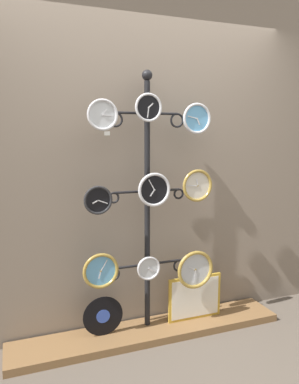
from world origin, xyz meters
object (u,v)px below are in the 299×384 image
object	(u,v)px
clock_bottom_center	(148,268)
clock_bottom_left	(101,271)
clock_middle_center	(154,190)
clock_bottom_right	(195,270)
clock_top_right	(197,119)
clock_top_left	(102,115)
display_stand	(147,246)
picture_frame	(195,297)
clock_top_center	(148,108)
clock_middle_left	(98,200)
vinyl_record	(103,316)
clock_middle_right	(197,186)

from	to	relation	value
clock_bottom_center	clock_bottom_left	bearing A→B (deg)	-177.54
clock_middle_center	clock_bottom_right	size ratio (longest dim) A/B	0.82
clock_top_right	clock_bottom_left	bearing A→B (deg)	-179.06
clock_top_left	clock_bottom_left	size ratio (longest dim) A/B	0.81
display_stand	picture_frame	size ratio (longest dim) A/B	4.35
clock_top_center	picture_frame	bearing A→B (deg)	5.08
display_stand	picture_frame	world-z (taller)	display_stand
clock_top_center	clock_middle_left	bearing A→B (deg)	-179.32
clock_middle_left	vinyl_record	world-z (taller)	clock_middle_left
clock_top_right	clock_bottom_left	distance (m)	1.36
vinyl_record	clock_middle_center	bearing A→B (deg)	-9.43
display_stand	clock_top_left	size ratio (longest dim) A/B	9.42
clock_bottom_right	picture_frame	size ratio (longest dim) A/B	0.66
clock_top_right	clock_bottom_left	size ratio (longest dim) A/B	0.87
clock_top_left	clock_middle_left	world-z (taller)	clock_top_left
clock_middle_center	vinyl_record	world-z (taller)	clock_middle_center
clock_middle_left	clock_bottom_center	xyz separation A→B (m)	(0.39, 0.02, -0.56)
clock_middle_center	clock_bottom_center	distance (m)	0.62
display_stand	clock_top_center	distance (m)	1.07
clock_middle_left	clock_middle_right	size ratio (longest dim) A/B	0.82
clock_middle_center	clock_middle_right	bearing A→B (deg)	2.47
clock_bottom_right	picture_frame	distance (m)	0.29
clock_top_left	clock_bottom_right	size ratio (longest dim) A/B	0.70
clock_middle_left	clock_middle_center	bearing A→B (deg)	-1.76
clock_middle_center	clock_bottom_right	xyz separation A→B (m)	(0.35, -0.02, -0.66)
clock_top_right	vinyl_record	size ratio (longest dim) A/B	0.76
clock_top_right	vinyl_record	distance (m)	1.67
clock_middle_right	picture_frame	world-z (taller)	clock_middle_right
clock_bottom_right	picture_frame	xyz separation A→B (m)	(0.04, 0.07, -0.27)
clock_top_left	vinyl_record	world-z (taller)	clock_top_left
clock_top_right	clock_middle_right	xyz separation A→B (m)	(0.01, -0.01, -0.52)
clock_top_center	clock_top_right	world-z (taller)	clock_top_center
clock_middle_right	clock_top_right	bearing A→B (deg)	127.09
clock_bottom_center	clock_middle_right	bearing A→B (deg)	-2.26
display_stand	clock_bottom_left	bearing A→B (deg)	-167.70
clock_top_center	clock_middle_left	world-z (taller)	clock_top_center
clock_bottom_center	vinyl_record	world-z (taller)	clock_bottom_center
picture_frame	clock_bottom_left	bearing A→B (deg)	-177.13
clock_top_left	display_stand	bearing A→B (deg)	16.90
clock_top_right	clock_middle_right	world-z (taller)	clock_top_right
clock_bottom_center	vinyl_record	bearing A→B (deg)	174.72
clock_top_center	clock_middle_left	size ratio (longest dim) A/B	0.99
clock_middle_center	picture_frame	xyz separation A→B (m)	(0.39, 0.06, -0.94)
clock_top_center	clock_top_right	distance (m)	0.41
picture_frame	display_stand	bearing A→B (deg)	173.49
clock_top_left	clock_top_center	world-z (taller)	clock_top_center
clock_top_center	clock_middle_left	distance (m)	0.76
clock_top_right	clock_bottom_right	distance (m)	1.19
clock_middle_right	clock_middle_left	bearing A→B (deg)	-179.79
clock_top_left	clock_middle_left	distance (m)	0.60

